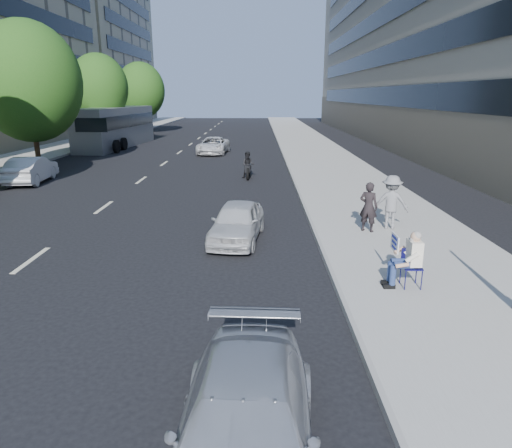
{
  "coord_description": "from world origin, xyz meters",
  "views": [
    {
      "loc": [
        -0.35,
        -9.57,
        4.31
      ],
      "look_at": [
        -0.41,
        2.3,
        0.94
      ],
      "focal_mm": 32.0,
      "sensor_mm": 36.0,
      "label": 1
    }
  ],
  "objects_px": {
    "seated_protester": "(407,256)",
    "parked_sedan": "(245,429)",
    "pedestrian_woman": "(368,207)",
    "white_sedan_mid": "(31,170)",
    "jogger": "(391,202)",
    "white_sedan_near": "(237,222)",
    "white_sedan_far": "(213,146)",
    "bus": "(117,127)",
    "motorcycle": "(248,166)"
  },
  "relations": [
    {
      "from": "jogger",
      "to": "bus",
      "type": "bearing_deg",
      "value": -43.83
    },
    {
      "from": "white_sedan_mid",
      "to": "bus",
      "type": "distance_m",
      "value": 16.73
    },
    {
      "from": "white_sedan_near",
      "to": "white_sedan_mid",
      "type": "height_order",
      "value": "white_sedan_mid"
    },
    {
      "from": "pedestrian_woman",
      "to": "parked_sedan",
      "type": "xyz_separation_m",
      "value": [
        -3.59,
        -9.44,
        -0.34
      ]
    },
    {
      "from": "parked_sedan",
      "to": "white_sedan_near",
      "type": "height_order",
      "value": "parked_sedan"
    },
    {
      "from": "parked_sedan",
      "to": "white_sedan_far",
      "type": "xyz_separation_m",
      "value": [
        -3.28,
        30.28,
        0.02
      ]
    },
    {
      "from": "seated_protester",
      "to": "motorcycle",
      "type": "xyz_separation_m",
      "value": [
        -3.86,
        14.66,
        -0.24
      ]
    },
    {
      "from": "jogger",
      "to": "white_sedan_far",
      "type": "relative_size",
      "value": 0.39
    },
    {
      "from": "parked_sedan",
      "to": "bus",
      "type": "relative_size",
      "value": 0.33
    },
    {
      "from": "parked_sedan",
      "to": "bus",
      "type": "distance_m",
      "value": 37.11
    },
    {
      "from": "jogger",
      "to": "pedestrian_woman",
      "type": "relative_size",
      "value": 1.09
    },
    {
      "from": "jogger",
      "to": "parked_sedan",
      "type": "height_order",
      "value": "jogger"
    },
    {
      "from": "white_sedan_near",
      "to": "bus",
      "type": "bearing_deg",
      "value": 120.94
    },
    {
      "from": "seated_protester",
      "to": "bus",
      "type": "distance_m",
      "value": 33.73
    },
    {
      "from": "pedestrian_woman",
      "to": "white_sedan_near",
      "type": "distance_m",
      "value": 4.14
    },
    {
      "from": "jogger",
      "to": "pedestrian_woman",
      "type": "xyz_separation_m",
      "value": [
        -0.79,
        -0.33,
        -0.07
      ]
    },
    {
      "from": "jogger",
      "to": "pedestrian_woman",
      "type": "height_order",
      "value": "jogger"
    },
    {
      "from": "white_sedan_far",
      "to": "bus",
      "type": "height_order",
      "value": "bus"
    },
    {
      "from": "parked_sedan",
      "to": "bus",
      "type": "xyz_separation_m",
      "value": [
        -11.96,
        35.11,
        1.04
      ]
    },
    {
      "from": "seated_protester",
      "to": "white_sedan_near",
      "type": "distance_m",
      "value": 5.5
    },
    {
      "from": "parked_sedan",
      "to": "motorcycle",
      "type": "relative_size",
      "value": 2.0
    },
    {
      "from": "white_sedan_near",
      "to": "white_sedan_far",
      "type": "distance_m",
      "value": 21.53
    },
    {
      "from": "white_sedan_mid",
      "to": "white_sedan_far",
      "type": "height_order",
      "value": "white_sedan_mid"
    },
    {
      "from": "seated_protester",
      "to": "parked_sedan",
      "type": "bearing_deg",
      "value": -124.02
    },
    {
      "from": "seated_protester",
      "to": "pedestrian_woman",
      "type": "relative_size",
      "value": 0.83
    },
    {
      "from": "jogger",
      "to": "white_sedan_near",
      "type": "xyz_separation_m",
      "value": [
        -4.88,
        -0.83,
        -0.42
      ]
    },
    {
      "from": "parked_sedan",
      "to": "jogger",
      "type": "bearing_deg",
      "value": 68.64
    },
    {
      "from": "parked_sedan",
      "to": "white_sedan_mid",
      "type": "distance_m",
      "value": 21.64
    },
    {
      "from": "white_sedan_mid",
      "to": "bus",
      "type": "height_order",
      "value": "bus"
    },
    {
      "from": "pedestrian_woman",
      "to": "bus",
      "type": "height_order",
      "value": "bus"
    },
    {
      "from": "motorcycle",
      "to": "white_sedan_near",
      "type": "bearing_deg",
      "value": -87.06
    },
    {
      "from": "pedestrian_woman",
      "to": "jogger",
      "type": "bearing_deg",
      "value": -127.89
    },
    {
      "from": "jogger",
      "to": "white_sedan_far",
      "type": "height_order",
      "value": "jogger"
    },
    {
      "from": "jogger",
      "to": "white_sedan_mid",
      "type": "relative_size",
      "value": 0.43
    },
    {
      "from": "white_sedan_near",
      "to": "white_sedan_far",
      "type": "relative_size",
      "value": 0.78
    },
    {
      "from": "seated_protester",
      "to": "white_sedan_mid",
      "type": "height_order",
      "value": "seated_protester"
    },
    {
      "from": "seated_protester",
      "to": "pedestrian_woman",
      "type": "height_order",
      "value": "pedestrian_woman"
    },
    {
      "from": "parked_sedan",
      "to": "white_sedan_far",
      "type": "relative_size",
      "value": 0.92
    },
    {
      "from": "white_sedan_mid",
      "to": "bus",
      "type": "bearing_deg",
      "value": -93.52
    },
    {
      "from": "parked_sedan",
      "to": "white_sedan_near",
      "type": "xyz_separation_m",
      "value": [
        -0.5,
        8.93,
        -0.0
      ]
    },
    {
      "from": "white_sedan_mid",
      "to": "white_sedan_near",
      "type": "bearing_deg",
      "value": 133.23
    },
    {
      "from": "jogger",
      "to": "white_sedan_near",
      "type": "height_order",
      "value": "jogger"
    },
    {
      "from": "seated_protester",
      "to": "jogger",
      "type": "distance_m",
      "value": 4.73
    },
    {
      "from": "jogger",
      "to": "white_sedan_near",
      "type": "bearing_deg",
      "value": 22.98
    },
    {
      "from": "seated_protester",
      "to": "jogger",
      "type": "relative_size",
      "value": 0.76
    },
    {
      "from": "parked_sedan",
      "to": "white_sedan_mid",
      "type": "xyz_separation_m",
      "value": [
        -11.35,
        18.42,
        0.07
      ]
    },
    {
      "from": "parked_sedan",
      "to": "bus",
      "type": "bearing_deg",
      "value": 111.62
    },
    {
      "from": "parked_sedan",
      "to": "motorcycle",
      "type": "xyz_separation_m",
      "value": [
        -0.4,
        19.79,
        0.04
      ]
    },
    {
      "from": "pedestrian_woman",
      "to": "white_sedan_mid",
      "type": "distance_m",
      "value": 17.44
    },
    {
      "from": "white_sedan_mid",
      "to": "jogger",
      "type": "bearing_deg",
      "value": 145.56
    }
  ]
}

